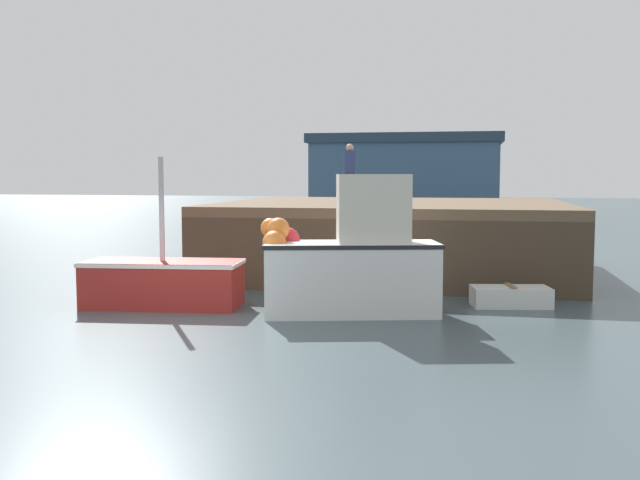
% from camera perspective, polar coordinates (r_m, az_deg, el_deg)
% --- Properties ---
extents(ground, '(120.00, 160.00, 0.10)m').
position_cam_1_polar(ground, '(13.34, -12.49, -7.15)').
color(ground, '#3D4C51').
extents(pier, '(9.58, 8.43, 1.99)m').
position_cam_1_polar(pier, '(20.21, 5.69, 2.01)').
color(pier, brown).
rests_on(pier, ground).
extents(fishing_boat_near_left, '(3.40, 1.62, 3.14)m').
position_cam_1_polar(fishing_boat_near_left, '(15.52, -12.29, -3.24)').
color(fishing_boat_near_left, maroon).
rests_on(fishing_boat_near_left, ground).
extents(fishing_boat_near_right, '(3.73, 2.01, 2.78)m').
position_cam_1_polar(fishing_boat_near_right, '(14.26, 2.58, -1.66)').
color(fishing_boat_near_right, silver).
rests_on(fishing_boat_near_right, ground).
extents(rowboat, '(1.72, 1.06, 0.46)m').
position_cam_1_polar(rowboat, '(15.75, 14.82, -4.35)').
color(rowboat, silver).
rests_on(rowboat, ground).
extents(dockworker, '(0.34, 0.34, 1.68)m').
position_cam_1_polar(dockworker, '(21.13, 2.36, 5.34)').
color(dockworker, '#2D3342').
rests_on(dockworker, pier).
extents(warehouse, '(10.25, 7.24, 4.96)m').
position_cam_1_polar(warehouse, '(40.99, 6.89, 4.74)').
color(warehouse, '#385675').
rests_on(warehouse, ground).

